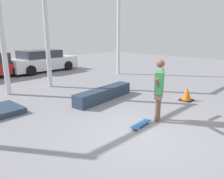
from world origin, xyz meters
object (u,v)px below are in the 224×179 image
skateboarder (159,88)px  traffic_cone (187,94)px  skateboard (141,124)px  parked_car_white (42,61)px  grind_box (104,94)px

skateboarder → traffic_cone: 2.53m
skateboard → parked_car_white: parked_car_white is taller
skateboard → grind_box: bearing=62.4°
skateboarder → traffic_cone: (2.41, 0.30, -0.73)m
grind_box → parked_car_white: (1.61, 7.52, 0.45)m
skateboard → parked_car_white: bearing=69.7°
skateboarder → skateboard: (-0.65, 0.10, -0.90)m
skateboard → grind_box: 2.66m
skateboard → traffic_cone: 3.07m
parked_car_white → skateboard: bearing=-107.8°
skateboard → traffic_cone: size_ratio=1.59×
skateboarder → traffic_cone: size_ratio=3.48×
skateboarder → grind_box: size_ratio=0.63×
skateboarder → skateboard: skateboarder is taller
parked_car_white → traffic_cone: bearing=-90.5°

